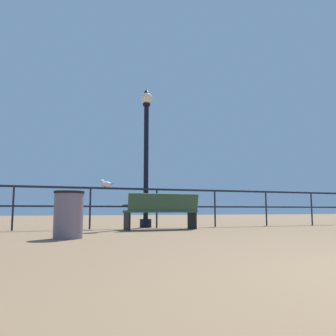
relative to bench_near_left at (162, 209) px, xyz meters
name	(u,v)px	position (x,y,z in m)	size (l,w,h in m)	color
pier_railing	(157,199)	(0.16, 0.82, 0.27)	(20.43, 0.05, 1.01)	#1A202D
bench_near_left	(162,209)	(0.00, 0.00, 0.00)	(1.74, 0.67, 0.83)	#2E4B32
lamppost_center	(146,152)	(-0.06, 1.08, 1.53)	(0.31, 0.31, 3.74)	black
seagull_on_rail	(105,184)	(-1.18, 0.84, 0.63)	(0.34, 0.31, 0.20)	white
trash_bin	(69,214)	(-2.30, -1.84, -0.09)	(0.49, 0.49, 0.76)	slate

